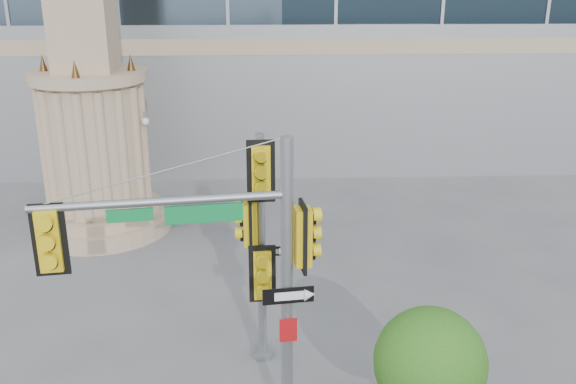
{
  "coord_description": "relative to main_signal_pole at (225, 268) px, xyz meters",
  "views": [
    {
      "loc": [
        -0.79,
        -10.54,
        8.06
      ],
      "look_at": [
        -0.27,
        2.0,
        3.63
      ],
      "focal_mm": 40.0,
      "sensor_mm": 36.0,
      "label": 1
    }
  ],
  "objects": [
    {
      "name": "street_tree",
      "position": [
        3.32,
        -0.61,
        -1.55
      ],
      "size": [
        1.88,
        1.83,
        2.92
      ],
      "color": "tan",
      "rests_on": "ground"
    },
    {
      "name": "monument",
      "position": [
        -4.58,
        10.18,
        2.05
      ],
      "size": [
        4.4,
        4.4,
        16.6
      ],
      "color": "tan",
      "rests_on": "ground"
    },
    {
      "name": "secondary_signal_pole",
      "position": [
        0.53,
        2.58,
        -0.53
      ],
      "size": [
        0.87,
        0.65,
        5.01
      ],
      "rotation": [
        0.0,
        0.0,
        0.05
      ],
      "color": "slate",
      "rests_on": "ground"
    },
    {
      "name": "main_signal_pole",
      "position": [
        0.0,
        0.0,
        0.0
      ],
      "size": [
        4.34,
        0.93,
        5.6
      ],
      "rotation": [
        0.0,
        0.0,
        0.13
      ],
      "color": "slate",
      "rests_on": "ground"
    }
  ]
}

